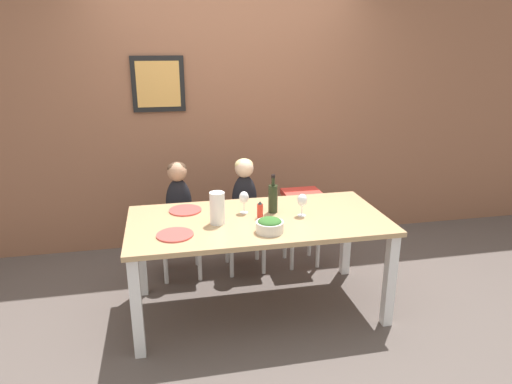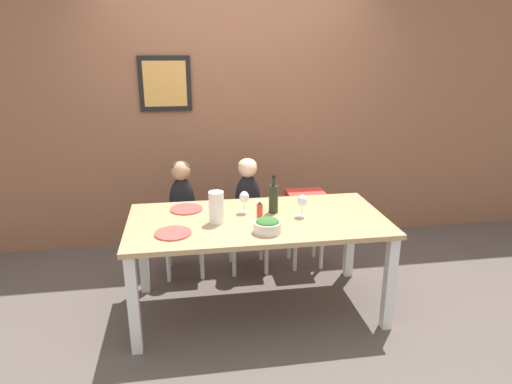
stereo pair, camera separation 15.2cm
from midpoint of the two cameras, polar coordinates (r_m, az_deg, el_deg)
name	(u,v)px [view 2 (the right image)]	position (r m, az deg, el deg)	size (l,w,h in m)	color
ground_plane	(257,307)	(3.65, 1.40, -14.25)	(14.00, 14.00, 0.00)	#564C47
wall_back	(235,109)	(4.48, -1.69, 10.36)	(10.00, 0.09, 2.70)	#8E5B42
dining_table	(257,230)	(3.35, 1.49, -4.73)	(1.86, 0.92, 0.74)	tan
chair_far_left	(184,233)	(4.03, -7.93, -5.15)	(0.39, 0.38, 0.45)	silver
chair_far_center	(248,229)	(4.07, 0.06, -4.70)	(0.39, 0.38, 0.45)	silver
chair_right_highchair	(306,210)	(4.12, 7.35, -2.19)	(0.33, 0.32, 0.69)	silver
person_child_left	(182,191)	(3.90, -8.17, 0.09)	(0.22, 0.17, 0.57)	black
person_child_center	(248,188)	(3.94, 0.05, 0.49)	(0.22, 0.17, 0.57)	black
wine_bottle	(273,198)	(3.40, 3.47, -0.75)	(0.07, 0.07, 0.29)	#232D19
paper_towel_roll	(216,207)	(3.20, -3.63, -1.95)	(0.11, 0.11, 0.23)	white
wine_glass_near	(302,201)	(3.34, 7.11, -1.16)	(0.07, 0.07, 0.17)	white
wine_glass_far	(244,198)	(3.39, -0.19, -0.72)	(0.07, 0.07, 0.17)	white
salad_bowl_large	(267,225)	(3.07, 2.86, -4.19)	(0.19, 0.19, 0.10)	silver
dinner_plate_front_left	(173,233)	(3.09, -8.95, -5.13)	(0.25, 0.25, 0.01)	#D14C47
dinner_plate_back_left	(186,209)	(3.51, -7.48, -2.14)	(0.25, 0.25, 0.01)	#D14C47
condiment_bottle_hot_sauce	(260,210)	(3.30, 1.78, -2.29)	(0.04, 0.04, 0.13)	red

